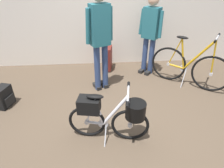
{
  "coord_description": "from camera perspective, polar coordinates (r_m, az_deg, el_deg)",
  "views": [
    {
      "loc": [
        -0.26,
        -2.28,
        2.03
      ],
      "look_at": [
        -0.06,
        0.2,
        0.55
      ],
      "focal_mm": 31.01,
      "sensor_mm": 36.0,
      "label": 1
    }
  ],
  "objects": [
    {
      "name": "ground_plane",
      "position": [
        3.06,
        1.47,
        -10.79
      ],
      "size": [
        6.97,
        6.97,
        0.0
      ],
      "primitive_type": "plane",
      "color": "brown"
    },
    {
      "name": "folding_bike_foreground",
      "position": [
        2.53,
        -0.08,
        -8.97
      ],
      "size": [
        1.07,
        0.53,
        0.77
      ],
      "color": "black",
      "rests_on": "ground_plane"
    },
    {
      "name": "visitor_near_wall",
      "position": [
        4.19,
        11.26,
        15.03
      ],
      "size": [
        0.42,
        0.39,
        1.64
      ],
      "color": "navy",
      "rests_on": "ground_plane"
    },
    {
      "name": "rolling_suitcase",
      "position": [
        4.47,
        -1.35,
        7.7
      ],
      "size": [
        0.24,
        0.39,
        0.83
      ],
      "color": "maroon",
      "rests_on": "ground_plane"
    },
    {
      "name": "back_wall",
      "position": [
        4.56,
        -1.37,
        23.47
      ],
      "size": [
        6.97,
        0.1,
        2.91
      ],
      "primitive_type": "cube",
      "color": "silver",
      "rests_on": "ground_plane"
    },
    {
      "name": "display_bike_left",
      "position": [
        4.06,
        21.73,
        4.71
      ],
      "size": [
        1.23,
        0.96,
        1.05
      ],
      "color": "black",
      "rests_on": "ground_plane"
    },
    {
      "name": "visitor_browsing",
      "position": [
        3.41,
        -3.53,
        14.35
      ],
      "size": [
        0.49,
        0.36,
        1.83
      ],
      "color": "navy",
      "rests_on": "ground_plane"
    },
    {
      "name": "backpack_on_floor",
      "position": [
        3.74,
        -29.36,
        -3.36
      ],
      "size": [
        0.28,
        0.34,
        0.36
      ],
      "color": "black",
      "rests_on": "ground_plane"
    }
  ]
}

